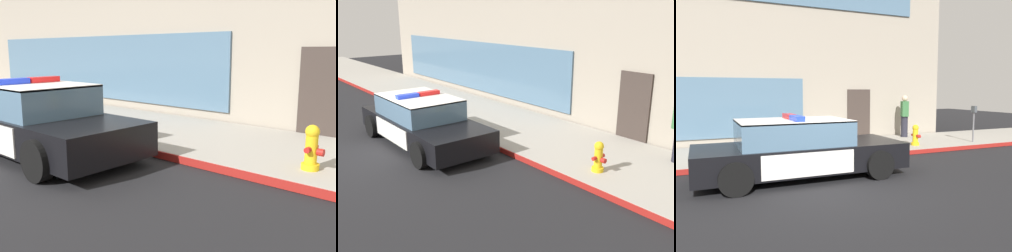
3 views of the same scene
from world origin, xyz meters
The scene contains 6 objects.
ground centered at (0.00, 0.00, 0.00)m, with size 48.00×48.00×0.00m, color black.
sidewalk centered at (0.00, 4.12, 0.07)m, with size 48.00×3.40×0.15m, color #A39E93.
curb_red_paint centered at (0.00, 2.41, 0.08)m, with size 28.80×0.04×0.14m, color maroon.
storefront_building centered at (-2.32, 10.86, 3.96)m, with size 19.75×10.06×7.93m.
police_cruiser centered at (-0.26, 1.12, 0.68)m, with size 4.85×2.09×1.49m.
fire_hydrant centered at (4.51, 3.16, 0.50)m, with size 0.34×0.39×0.73m.
Camera 2 is at (9.55, -3.64, 3.70)m, focal length 40.65 mm.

